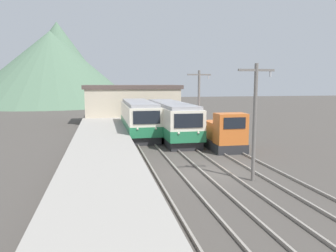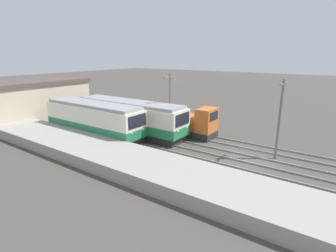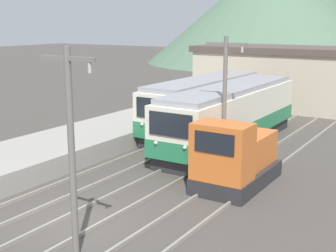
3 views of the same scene
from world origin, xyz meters
name	(u,v)px [view 3 (image 3 of 3)]	position (x,y,z in m)	size (l,w,h in m)	color
ground_plane	(76,222)	(0.00, 0.00, 0.00)	(200.00, 200.00, 0.00)	#47423D
track_left	(26,205)	(-2.60, 0.00, 0.07)	(1.54, 60.00, 0.14)	gray
track_center	(80,221)	(0.20, 0.00, 0.07)	(1.54, 60.00, 0.14)	gray
track_right	(151,242)	(3.20, 0.00, 0.07)	(1.54, 60.00, 0.14)	gray
commuter_train_left	(205,107)	(-2.60, 14.57, 1.61)	(2.84, 11.59, 3.44)	#28282B
commuter_train_center	(231,118)	(0.20, 12.43, 1.60)	(2.84, 13.06, 3.43)	#28282B
shunting_locomotive	(235,159)	(3.20, 6.37, 1.21)	(2.40, 4.65, 3.00)	#28282B
catenary_mast_near	(72,146)	(1.71, -1.81, 3.44)	(2.00, 0.20, 6.26)	slate
catenary_mast_mid	(225,98)	(1.71, 8.33, 3.44)	(2.00, 0.20, 6.26)	slate
station_building	(274,76)	(-2.21, 26.00, 2.49)	(12.60, 6.30, 4.94)	beige
mountain_backdrop	(278,6)	(-17.72, 70.71, 9.55)	(41.15, 46.00, 21.46)	#517056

